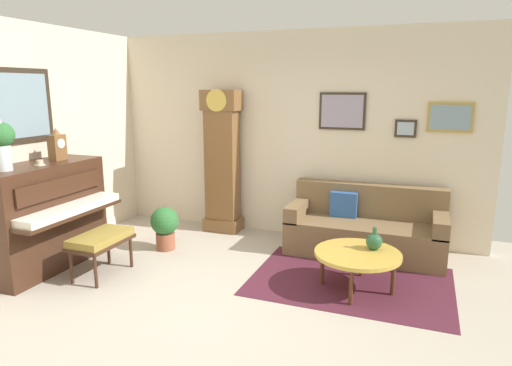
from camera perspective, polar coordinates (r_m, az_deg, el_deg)
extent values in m
cube|color=#B2A899|center=(4.50, -5.39, -15.82)|extent=(6.40, 6.00, 0.10)
cube|color=#33281E|center=(5.70, -28.82, 8.61)|extent=(0.03, 1.10, 0.84)
cube|color=#7A93A3|center=(5.69, -28.72, 8.62)|extent=(0.01, 0.98, 0.72)
cube|color=beige|center=(6.25, 4.13, 6.11)|extent=(5.30, 0.10, 2.80)
cube|color=#33281E|center=(5.98, 10.98, 9.02)|extent=(0.60, 0.03, 0.48)
cube|color=#998EA8|center=(5.97, 10.95, 9.01)|extent=(0.54, 0.01, 0.42)
cube|color=#33281E|center=(5.91, 18.60, 6.63)|extent=(0.26, 0.03, 0.22)
cube|color=#9EB2C1|center=(5.89, 18.59, 6.61)|extent=(0.20, 0.01, 0.16)
cube|color=#B28E3D|center=(5.90, 23.59, 7.70)|extent=(0.52, 0.03, 0.36)
cube|color=#7A93A3|center=(5.88, 23.60, 7.69)|extent=(0.46, 0.01, 0.30)
cube|color=#4C1E2D|center=(5.03, 11.98, -12.18)|extent=(2.10, 1.50, 0.01)
cube|color=#3D2316|center=(5.67, -25.66, -3.86)|extent=(0.60, 1.44, 1.22)
cube|color=#3D2316|center=(5.36, -22.54, -3.68)|extent=(0.28, 1.38, 0.04)
cube|color=white|center=(5.34, -22.60, -3.06)|extent=(0.26, 1.32, 0.08)
cube|color=#3D2316|center=(5.36, -23.66, -0.45)|extent=(0.03, 1.20, 0.20)
cube|color=#3D2316|center=(5.24, -19.22, -7.20)|extent=(0.42, 0.70, 0.04)
cube|color=olive|center=(5.22, -19.26, -6.58)|extent=(0.40, 0.68, 0.08)
cylinder|color=#3D2316|center=(5.00, -19.85, -10.65)|extent=(0.04, 0.04, 0.36)
cylinder|color=#3D2316|center=(5.43, -15.72, -8.53)|extent=(0.04, 0.04, 0.36)
cylinder|color=#3D2316|center=(5.20, -22.57, -9.96)|extent=(0.04, 0.04, 0.36)
cylinder|color=#3D2316|center=(5.62, -18.37, -7.99)|extent=(0.04, 0.04, 0.36)
cube|color=brown|center=(6.58, -4.21, -5.24)|extent=(0.52, 0.34, 0.18)
cube|color=brown|center=(6.39, -4.32, 1.62)|extent=(0.44, 0.28, 1.78)
cube|color=brown|center=(6.28, -4.46, 10.53)|extent=(0.52, 0.32, 0.28)
cylinder|color=gold|center=(6.14, -5.09, 10.48)|extent=(0.30, 0.02, 0.30)
cylinder|color=gold|center=(6.33, -4.52, 2.08)|extent=(0.03, 0.03, 0.70)
cube|color=brown|center=(5.77, 13.71, -6.86)|extent=(1.90, 0.80, 0.42)
cube|color=brown|center=(5.94, 14.29, -2.21)|extent=(1.90, 0.20, 0.44)
cube|color=brown|center=(5.84, 5.46, -3.34)|extent=(0.18, 0.80, 0.20)
cube|color=brown|center=(5.65, 22.56, -4.77)|extent=(0.18, 0.80, 0.20)
cube|color=#2D5699|center=(5.84, 11.15, -2.72)|extent=(0.34, 0.12, 0.32)
cylinder|color=gold|center=(4.72, 12.88, -8.84)|extent=(0.88, 0.88, 0.04)
torus|color=#4C2B19|center=(4.72, 12.88, -8.84)|extent=(0.88, 0.88, 0.04)
cylinder|color=#4C2B19|center=(5.13, 13.36, -9.60)|extent=(0.04, 0.04, 0.37)
cylinder|color=#4C2B19|center=(4.77, 17.13, -11.53)|extent=(0.04, 0.04, 0.37)
cylinder|color=#4C2B19|center=(4.47, 12.08, -12.89)|extent=(0.04, 0.04, 0.37)
cylinder|color=#4C2B19|center=(4.85, 8.48, -10.68)|extent=(0.04, 0.04, 0.37)
cube|color=brown|center=(5.72, -24.09, 4.17)|extent=(0.12, 0.18, 0.30)
cylinder|color=white|center=(5.67, -23.69, 4.66)|extent=(0.01, 0.11, 0.11)
cone|color=brown|center=(5.70, -24.25, 6.06)|extent=(0.10, 0.10, 0.08)
cylinder|color=silver|center=(5.24, -29.58, 2.78)|extent=(0.15, 0.15, 0.26)
sphere|color=#2D6B33|center=(5.21, -29.85, 5.38)|extent=(0.26, 0.26, 0.26)
cone|color=#D199B7|center=(5.17, -29.96, 6.77)|extent=(0.06, 0.06, 0.16)
cylinder|color=beige|center=(5.44, -25.92, 2.08)|extent=(0.12, 0.12, 0.01)
cylinder|color=beige|center=(5.43, -25.94, 2.35)|extent=(0.08, 0.08, 0.06)
cylinder|color=#234C33|center=(4.83, 14.83, -8.13)|extent=(0.09, 0.09, 0.01)
sphere|color=#285638|center=(4.80, 14.89, -7.25)|extent=(0.17, 0.17, 0.17)
cylinder|color=#285638|center=(4.76, 14.96, -5.94)|extent=(0.04, 0.04, 0.08)
cylinder|color=#935138|center=(5.92, -11.50, -7.28)|extent=(0.24, 0.24, 0.22)
sphere|color=#2D6B33|center=(5.84, -11.61, -4.78)|extent=(0.36, 0.36, 0.36)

